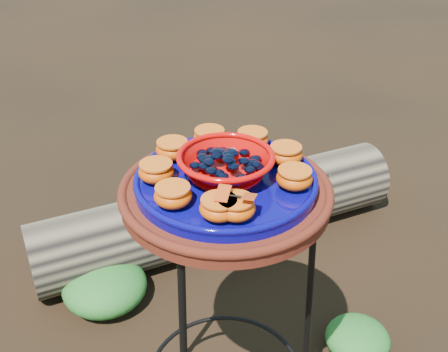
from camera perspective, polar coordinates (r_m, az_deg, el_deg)
plant_stand at (r=1.43m, az=0.15°, el=-14.32°), size 0.44×0.44×0.70m
terracotta_saucer at (r=1.19m, az=0.17°, el=-1.90°), size 0.44×0.44×0.04m
cobalt_plate at (r=1.17m, az=0.18°, el=-0.65°), size 0.38×0.38×0.03m
red_bowl at (r=1.15m, az=0.18°, el=0.99°), size 0.19×0.19×0.05m
glass_gems at (r=1.13m, az=0.18°, el=2.69°), size 0.15×0.15×0.03m
orange_half_0 at (r=1.04m, az=1.21°, el=-3.27°), size 0.07×0.07×0.04m
orange_half_1 at (r=1.13m, az=7.15°, el=-0.24°), size 0.07×0.07×0.04m
orange_half_2 at (r=1.22m, az=6.28°, el=2.17°), size 0.07×0.07×0.04m
orange_half_3 at (r=1.27m, az=2.90°, el=3.71°), size 0.07×0.07×0.04m
orange_half_4 at (r=1.28m, az=-1.48°, el=3.90°), size 0.07×0.07×0.04m
orange_half_5 at (r=1.23m, az=-5.26°, el=2.69°), size 0.07×0.07×0.04m
orange_half_6 at (r=1.15m, az=-6.89°, el=0.42°), size 0.07×0.07×0.04m
orange_half_7 at (r=1.08m, az=-5.20°, el=-2.02°), size 0.07×0.07×0.04m
orange_half_8 at (r=1.04m, az=-0.51°, el=-3.29°), size 0.07×0.07×0.04m
butterfly at (r=1.02m, az=1.23°, el=-1.98°), size 0.10×0.10×0.02m
driftwood_log at (r=2.15m, az=-0.48°, el=-3.76°), size 1.45×0.60×0.26m
foliage_right at (r=1.84m, az=13.44°, el=-15.71°), size 0.20×0.20×0.10m
foliage_back at (r=1.97m, az=-12.04°, el=-10.76°), size 0.29×0.29×0.14m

